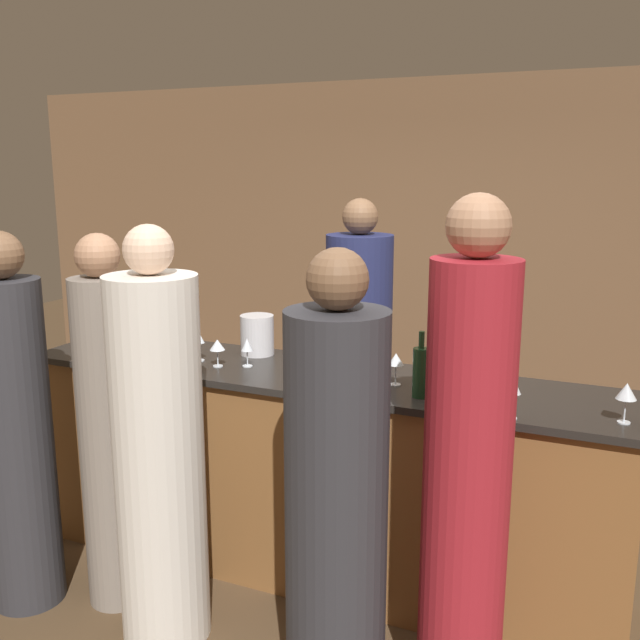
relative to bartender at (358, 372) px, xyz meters
name	(u,v)px	position (x,y,z in m)	size (l,w,h in m)	color
ground_plane	(315,568)	(0.03, -0.72, -0.90)	(14.00, 14.00, 0.00)	#4C3823
back_wall	(440,256)	(0.03, 1.78, 0.50)	(8.00, 0.06, 2.80)	brown
bar_counter	(315,473)	(0.03, -0.72, -0.35)	(3.16, 0.67, 1.10)	brown
bartender	(358,372)	(0.00, 0.00, 0.00)	(0.40, 0.40, 1.94)	#1E234C
guest_0	(466,483)	(0.96, -1.40, 0.06)	(0.33, 0.33, 2.03)	maroon
guest_1	(109,434)	(-0.76, -1.36, -0.03)	(0.29, 0.29, 1.83)	gray
guest_2	(159,456)	(-0.38, -1.49, -0.03)	(0.40, 0.40, 1.89)	silver
guest_3	(16,436)	(-1.17, -1.54, -0.04)	(0.34, 0.34, 1.84)	#2D2D33
guest_4	(336,507)	(0.50, -1.58, -0.05)	(0.40, 0.40, 1.84)	#2D2D33
wine_bottle_0	(421,371)	(0.63, -0.89, 0.32)	(0.07, 0.07, 0.31)	#19381E
ice_bucket	(257,335)	(-0.40, -0.53, 0.31)	(0.19, 0.19, 0.22)	silver
wine_glass_0	(107,328)	(-1.22, -0.79, 0.33)	(0.07, 0.07, 0.17)	silver
wine_glass_1	(247,346)	(-0.33, -0.77, 0.31)	(0.06, 0.06, 0.15)	silver
wine_glass_2	(396,360)	(0.47, -0.77, 0.32)	(0.07, 0.07, 0.16)	silver
wine_glass_3	(513,386)	(1.05, -1.02, 0.34)	(0.07, 0.07, 0.18)	silver
wine_glass_4	(217,346)	(-0.47, -0.83, 0.31)	(0.08, 0.08, 0.15)	silver
wine_glass_5	(199,339)	(-0.62, -0.77, 0.32)	(0.06, 0.06, 0.16)	silver
wine_glass_6	(627,392)	(1.48, -0.88, 0.33)	(0.08, 0.08, 0.17)	silver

